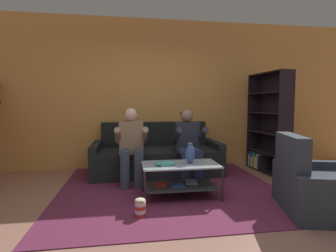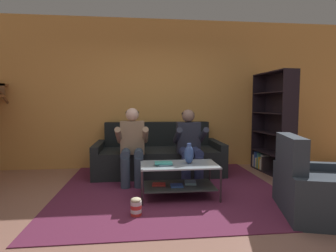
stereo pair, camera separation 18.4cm
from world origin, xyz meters
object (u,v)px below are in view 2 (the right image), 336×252
Objects in this scene: person_seated_right at (189,142)px; book_stack at (164,164)px; person_seated_left at (132,142)px; vase at (189,154)px; couch at (159,157)px; popcorn_tub at (136,207)px; coffee_table at (179,175)px; armchair at (318,191)px; bookshelf at (273,130)px.

book_stack is (-0.48, -0.77, -0.17)m from person_seated_right.
vase is (0.78, -0.70, -0.07)m from person_seated_left.
couch is 1.89m from popcorn_tub.
coffee_table is 3.71× the size of vase.
popcorn_tub is (0.07, -1.27, -0.55)m from person_seated_left.
book_stack is at bearing -122.11° from person_seated_right.
armchair reaches higher than book_stack.
person_seated_right is at bearing 56.37° from popcorn_tub.
popcorn_tub is at bearing -136.13° from coffee_table.
person_seated_left is 1.38m from popcorn_tub.
coffee_table is at bearing -82.11° from couch.
bookshelf is at bearing 13.82° from person_seated_right.
bookshelf reaches higher than person_seated_left.
coffee_table is (-0.28, -0.72, -0.35)m from person_seated_right.
person_seated_right is at bearing 57.89° from book_stack.
vase is (0.32, -1.27, 0.29)m from couch.
coffee_table is at bearing 13.64° from book_stack.
coffee_table is 4.85× the size of popcorn_tub.
couch is at bearing 175.24° from bookshelf.
popcorn_tub is (-0.38, -1.84, -0.19)m from couch.
book_stack is at bearing -91.19° from couch.
person_seated_right is 0.93m from book_stack.
book_stack is 1.10× the size of popcorn_tub.
vase reaches higher than coffee_table.
book_stack is 0.20× the size of armchair.
person_seated_right reaches higher than couch.
armchair is (1.33, -0.75, -0.30)m from vase.
coffee_table is at bearing -149.50° from bookshelf.
book_stack is 0.13× the size of bookshelf.
armchair is 2.05m from popcorn_tub.
popcorn_tub is at bearing -86.75° from person_seated_left.
person_seated_left is 2.59m from armchair.
person_seated_left is 0.90m from book_stack.
person_seated_left is at bearing 137.84° from vase.
armchair is at bearing -34.53° from person_seated_left.
vase is (0.14, 0.02, 0.28)m from coffee_table.
book_stack is (0.43, -0.78, -0.18)m from person_seated_left.
book_stack is 2.44m from bookshelf.
popcorn_tub is (-2.04, 0.18, -0.18)m from armchair.
coffee_table is 4.40× the size of book_stack.
person_seated_right reaches higher than book_stack.
bookshelf is at bearing 76.75° from armchair.
coffee_table is 0.28m from book_stack.
coffee_table is at bearing -170.78° from vase.
person_seated_left is (-0.46, -0.57, 0.36)m from couch.
coffee_table is (0.64, -0.72, -0.36)m from person_seated_left.
bookshelf reaches higher than book_stack.
person_seated_left is at bearing 118.95° from book_stack.
person_seated_left reaches higher than armchair.
person_seated_left is 1.03m from coffee_table.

